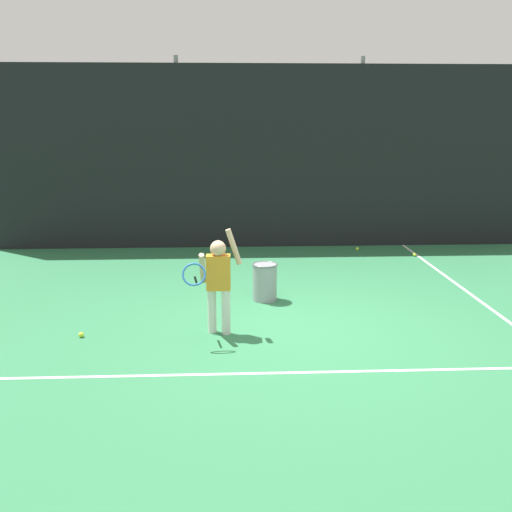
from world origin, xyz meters
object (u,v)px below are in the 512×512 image
(tennis_ball_0, at_px, (357,249))
(tennis_ball_1, at_px, (81,335))
(tennis_ball_2, at_px, (414,255))
(tennis_player, at_px, (218,278))
(ball_hopper, at_px, (265,281))

(tennis_ball_0, xyz_separation_m, tennis_ball_1, (-4.52, -4.73, 0.00))
(tennis_ball_1, relative_size, tennis_ball_2, 1.00)
(tennis_player, relative_size, tennis_ball_2, 20.46)
(tennis_ball_1, bearing_deg, ball_hopper, 30.97)
(tennis_player, bearing_deg, ball_hopper, 65.27)
(tennis_player, height_order, tennis_ball_1, tennis_player)
(tennis_ball_0, bearing_deg, tennis_ball_1, -133.67)
(ball_hopper, relative_size, tennis_ball_2, 8.52)
(ball_hopper, relative_size, tennis_ball_0, 8.52)
(ball_hopper, xyz_separation_m, tennis_ball_0, (2.13, 3.30, -0.26))
(ball_hopper, bearing_deg, tennis_ball_1, -149.03)
(tennis_ball_0, height_order, tennis_ball_2, same)
(tennis_ball_0, relative_size, tennis_ball_2, 1.00)
(tennis_player, xyz_separation_m, ball_hopper, (0.68, 1.38, -0.44))
(tennis_ball_2, bearing_deg, tennis_player, -133.06)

